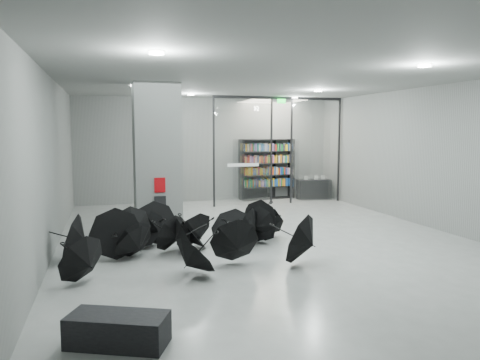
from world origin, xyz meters
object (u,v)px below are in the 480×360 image
object	(u,v)px
bench	(118,330)
column	(157,159)
shop_counter	(314,189)
umbrella_cluster	(185,240)
bookshelf	(267,169)

from	to	relation	value
bench	column	bearing A→B (deg)	103.85
bench	shop_counter	xyz separation A→B (m)	(7.91, 10.74, 0.19)
column	umbrella_cluster	distance (m)	3.04
bookshelf	umbrella_cluster	xyz separation A→B (m)	(-4.54, -7.26, -0.89)
bench	bookshelf	world-z (taller)	bookshelf
column	umbrella_cluster	world-z (taller)	column
column	shop_counter	bearing A→B (deg)	31.92
column	shop_counter	world-z (taller)	column
umbrella_cluster	column	bearing A→B (deg)	97.54
bench	bookshelf	xyz separation A→B (m)	(6.10, 11.34, 1.00)
bookshelf	umbrella_cluster	world-z (taller)	bookshelf
bookshelf	shop_counter	distance (m)	2.06
shop_counter	umbrella_cluster	size ratio (longest dim) A/B	0.23
bench	shop_counter	distance (m)	13.34
bookshelf	shop_counter	bearing A→B (deg)	-26.64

